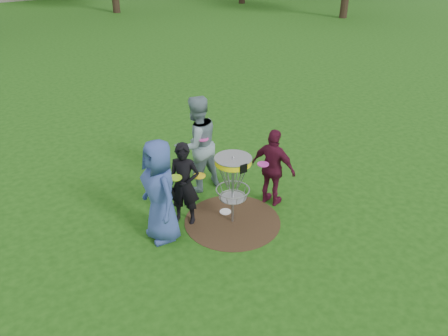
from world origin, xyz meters
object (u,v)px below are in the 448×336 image
player_black (184,184)px  player_maroon (273,168)px  player_blue (160,191)px  player_grey (197,144)px  disc_golf_basket (233,174)px

player_black → player_maroon: size_ratio=1.01×
player_blue → player_maroon: player_blue is taller
player_grey → player_maroon: 1.62m
player_grey → player_maroon: bearing=120.3°
player_black → disc_golf_basket: (0.73, -0.48, 0.23)m
player_maroon → disc_golf_basket: 1.04m
player_grey → player_blue: bearing=34.3°
player_black → disc_golf_basket: size_ratio=1.15×
player_black → player_blue: bearing=-115.9°
player_blue → disc_golf_basket: bearing=77.0°
player_grey → player_black: bearing=44.1°
player_maroon → disc_golf_basket: player_maroon is taller
player_maroon → player_black: bearing=55.5°
player_maroon → disc_golf_basket: (-1.01, -0.13, 0.23)m
player_black → player_grey: player_grey is taller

